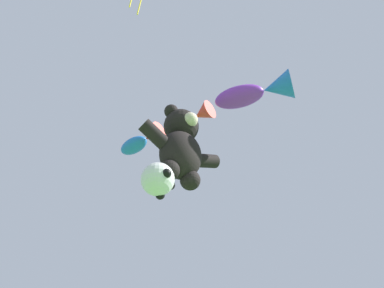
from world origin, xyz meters
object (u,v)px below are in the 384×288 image
fish_kite_violet (258,92)px  fish_kite_goldfin (192,119)px  soccer_ball_kite (158,180)px  teddy_bear_kite (181,145)px  fish_kite_cobalt (143,140)px

fish_kite_violet → fish_kite_goldfin: size_ratio=1.36×
soccer_ball_kite → fish_kite_goldfin: 4.17m
teddy_bear_kite → fish_kite_goldfin: (0.93, 0.72, 2.18)m
fish_kite_cobalt → soccer_ball_kite: bearing=-111.2°
teddy_bear_kite → fish_kite_cobalt: (0.44, 2.81, 2.56)m
soccer_ball_kite → fish_kite_violet: fish_kite_violet is taller
fish_kite_violet → fish_kite_cobalt: 4.42m
teddy_bear_kite → soccer_ball_kite: size_ratio=2.99×
soccer_ball_kite → teddy_bear_kite: bearing=12.5°
teddy_bear_kite → fish_kite_violet: fish_kite_violet is taller
teddy_bear_kite → soccer_ball_kite: (-0.71, -0.16, -1.55)m
fish_kite_violet → fish_kite_cobalt: (-1.22, 4.21, 0.56)m
teddy_bear_kite → soccer_ball_kite: 1.71m
soccer_ball_kite → fish_kite_cobalt: (1.15, 2.97, 4.11)m
teddy_bear_kite → fish_kite_violet: size_ratio=1.08×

